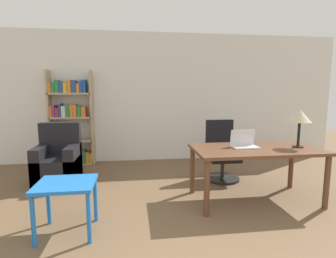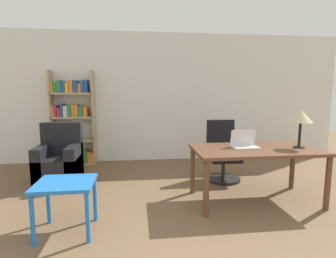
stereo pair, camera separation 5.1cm
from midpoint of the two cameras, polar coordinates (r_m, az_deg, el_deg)
wall_back at (r=5.65m, az=-1.61°, el=6.82°), size 8.00×0.06×2.70m
desk at (r=3.71m, az=18.98°, el=-5.31°), size 1.67×0.87×0.73m
laptop at (r=3.68m, az=16.67°, el=-3.09°), size 0.34×0.22×0.23m
table_lamp at (r=3.90m, az=27.29°, el=2.30°), size 0.29×0.29×0.51m
office_chair at (r=4.56m, az=12.04°, el=-5.44°), size 0.57×0.57×1.00m
side_table_blue at (r=2.97m, az=-20.95°, el=-12.35°), size 0.58×0.53×0.55m
armchair at (r=4.64m, az=-22.24°, el=-6.90°), size 0.64×0.66×0.97m
bookshelf at (r=5.62m, az=-19.93°, el=1.23°), size 0.85×0.28×1.90m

